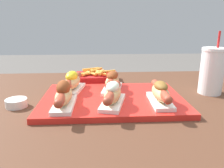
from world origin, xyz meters
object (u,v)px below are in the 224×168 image
(hot_dog_1, at_px, (113,94))
(drink_cup, at_px, (212,71))
(hot_dog_3, at_px, (72,82))
(hot_dog_0, at_px, (64,95))
(serving_tray, at_px, (112,99))
(sauce_bowl, at_px, (16,102))
(fries_basket, at_px, (97,77))
(hot_dog_4, at_px, (112,81))
(hot_dog_2, at_px, (160,93))

(hot_dog_1, relative_size, drink_cup, 0.81)
(hot_dog_3, bearing_deg, hot_dog_0, -93.04)
(hot_dog_1, bearing_deg, serving_tray, 87.42)
(serving_tray, bearing_deg, sauce_bowl, -175.04)
(hot_dog_0, xyz_separation_m, fries_basket, (0.10, 0.34, -0.03))
(hot_dog_4, distance_m, drink_cup, 0.38)
(serving_tray, height_order, drink_cup, drink_cup)
(hot_dog_2, relative_size, fries_basket, 1.04)
(hot_dog_2, distance_m, drink_cup, 0.27)
(hot_dog_4, distance_m, fries_basket, 0.20)
(hot_dog_1, relative_size, fries_basket, 1.02)
(hot_dog_0, distance_m, fries_basket, 0.35)
(hot_dog_3, bearing_deg, sauce_bowl, -150.18)
(hot_dog_0, bearing_deg, fries_basket, 73.93)
(hot_dog_3, height_order, drink_cup, drink_cup)
(hot_dog_1, distance_m, drink_cup, 0.41)
(hot_dog_1, xyz_separation_m, sauce_bowl, (-0.31, 0.04, -0.04))
(fries_basket, bearing_deg, drink_cup, -23.51)
(sauce_bowl, bearing_deg, hot_dog_1, -7.94)
(drink_cup, bearing_deg, hot_dog_0, -164.36)
(hot_dog_4, bearing_deg, hot_dog_1, -92.86)
(hot_dog_1, height_order, fries_basket, hot_dog_1)
(hot_dog_2, xyz_separation_m, hot_dog_3, (-0.29, 0.14, 0.00))
(hot_dog_4, relative_size, fries_basket, 1.02)
(hot_dog_0, xyz_separation_m, hot_dog_1, (0.15, 0.01, -0.00))
(serving_tray, relative_size, hot_dog_1, 2.50)
(hot_dog_2, bearing_deg, hot_dog_4, 135.80)
(drink_cup, bearing_deg, hot_dog_3, -179.81)
(hot_dog_4, height_order, sauce_bowl, hot_dog_4)
(hot_dog_1, relative_size, hot_dog_4, 0.99)
(serving_tray, bearing_deg, drink_cup, 10.70)
(sauce_bowl, relative_size, drink_cup, 0.29)
(hot_dog_3, bearing_deg, fries_basket, 64.86)
(hot_dog_3, bearing_deg, drink_cup, 0.19)
(hot_dog_3, bearing_deg, hot_dog_1, -45.00)
(hot_dog_3, distance_m, drink_cup, 0.52)
(serving_tray, height_order, hot_dog_0, hot_dog_0)
(fries_basket, bearing_deg, hot_dog_1, -81.22)
(hot_dog_0, distance_m, sauce_bowl, 0.17)
(serving_tray, relative_size, hot_dog_0, 2.44)
(hot_dog_4, relative_size, drink_cup, 0.82)
(serving_tray, relative_size, sauce_bowl, 6.99)
(sauce_bowl, bearing_deg, hot_dog_3, 29.82)
(hot_dog_2, bearing_deg, sauce_bowl, 175.24)
(hot_dog_3, xyz_separation_m, drink_cup, (0.52, 0.00, 0.04))
(hot_dog_0, relative_size, fries_basket, 1.04)
(hot_dog_3, relative_size, hot_dog_4, 1.00)
(serving_tray, distance_m, drink_cup, 0.39)
(serving_tray, xyz_separation_m, hot_dog_3, (-0.14, 0.07, 0.04))
(hot_dog_1, height_order, hot_dog_3, hot_dog_3)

